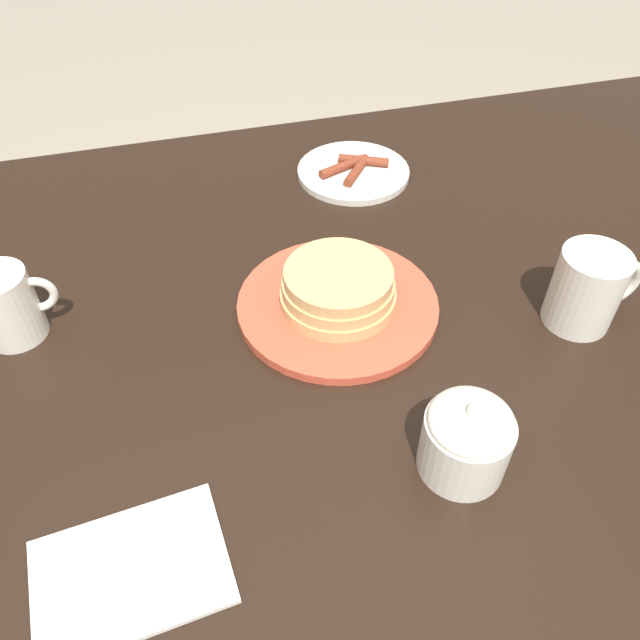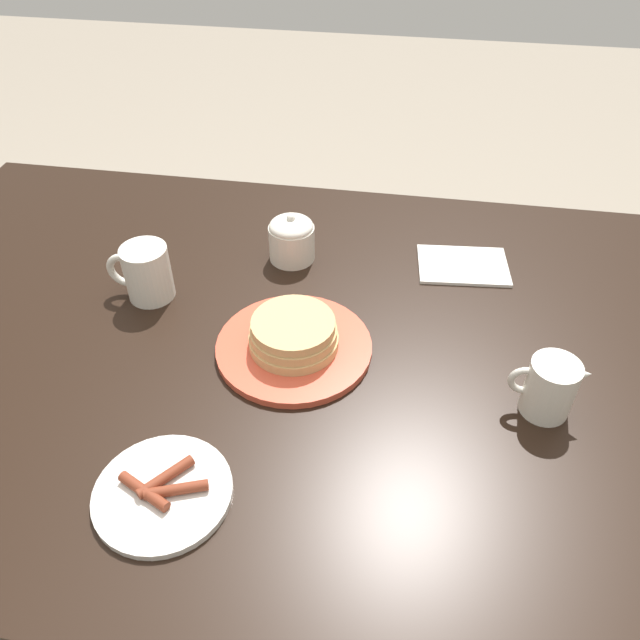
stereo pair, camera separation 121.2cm
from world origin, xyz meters
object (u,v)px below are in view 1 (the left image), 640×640
at_px(sugar_bowl, 467,438).
at_px(creamer_pitcher, 5,305).
at_px(pancake_plate, 338,295).
at_px(coffee_mug, 589,288).
at_px(napkin, 131,572).
at_px(side_plate_bacon, 353,171).

bearing_deg(sugar_bowl, creamer_pitcher, 144.48).
bearing_deg(pancake_plate, creamer_pitcher, 170.73).
distance_m(coffee_mug, napkin, 0.56).
height_order(side_plate_bacon, creamer_pitcher, creamer_pitcher).
height_order(pancake_plate, napkin, pancake_plate).
bearing_deg(creamer_pitcher, coffee_mug, -13.54).
height_order(coffee_mug, creamer_pitcher, coffee_mug).
height_order(coffee_mug, sugar_bowl, coffee_mug).
relative_size(creamer_pitcher, napkin, 0.63).
relative_size(coffee_mug, sugar_bowl, 1.19).
bearing_deg(coffee_mug, pancake_plate, 160.86).
distance_m(side_plate_bacon, coffee_mug, 0.41).
relative_size(creamer_pitcher, sugar_bowl, 1.16).
distance_m(sugar_bowl, napkin, 0.32).
height_order(pancake_plate, creamer_pitcher, creamer_pitcher).
xyz_separation_m(side_plate_bacon, sugar_bowl, (-0.06, -0.52, 0.04)).
bearing_deg(napkin, sugar_bowl, 4.22).
distance_m(side_plate_bacon, napkin, 0.66).
bearing_deg(sugar_bowl, pancake_plate, 101.89).
distance_m(pancake_plate, coffee_mug, 0.29).
height_order(coffee_mug, napkin, coffee_mug).
xyz_separation_m(pancake_plate, coffee_mug, (0.27, -0.09, 0.03)).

